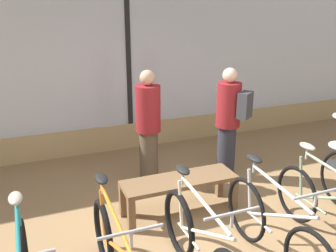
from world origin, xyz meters
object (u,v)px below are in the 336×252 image
object	(u,v)px
bicycle_center_right	(274,230)
display_bench	(179,185)
bicycle_center_left	(201,249)
customer_by_window	(229,121)
bicycle_right	(329,212)
customer_near_rack	(148,127)

from	to	relation	value
bicycle_center_right	display_bench	distance (m)	1.31
bicycle_center_left	bicycle_center_right	size ratio (longest dim) A/B	1.01
customer_by_window	bicycle_right	bearing A→B (deg)	-84.32
bicycle_center_right	bicycle_right	xyz separation A→B (m)	(0.75, 0.07, -0.01)
bicycle_center_left	display_bench	bearing A→B (deg)	75.46
display_bench	customer_by_window	xyz separation A→B (m)	(1.03, 0.63, 0.50)
bicycle_right	customer_by_window	bearing A→B (deg)	95.68
bicycle_center_right	customer_by_window	bearing A→B (deg)	72.82
bicycle_right	customer_near_rack	world-z (taller)	customer_near_rack
customer_near_rack	bicycle_center_right	bearing A→B (deg)	-75.37
bicycle_center_left	bicycle_center_right	distance (m)	0.77
display_bench	bicycle_right	bearing A→B (deg)	-43.66
bicycle_right	display_bench	xyz separation A→B (m)	(-1.21, 1.16, -0.01)
bicycle_right	bicycle_center_right	bearing A→B (deg)	-174.39
bicycle_right	bicycle_center_left	bearing A→B (deg)	-177.85
display_bench	customer_near_rack	bearing A→B (deg)	95.96
customer_by_window	bicycle_center_left	bearing A→B (deg)	-126.12
bicycle_center_right	bicycle_center_left	bearing A→B (deg)	178.76
bicycle_center_left	customer_by_window	distance (m)	2.34
bicycle_right	display_bench	distance (m)	1.67
bicycle_center_left	customer_near_rack	xyz separation A→B (m)	(0.22, 2.08, 0.48)
bicycle_center_right	display_bench	xyz separation A→B (m)	(-0.46, 1.23, -0.02)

